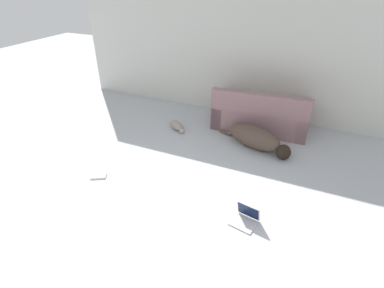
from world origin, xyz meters
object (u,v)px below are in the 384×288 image
(laptop_open, at_px, (246,216))
(couch, at_px, (260,116))
(dog, at_px, (257,138))
(book_cream, at_px, (99,176))
(cat, at_px, (177,126))

(laptop_open, bearing_deg, couch, 110.43)
(dog, relative_size, laptop_open, 4.11)
(laptop_open, bearing_deg, book_cream, -168.82)
(couch, bearing_deg, book_cream, 50.50)
(laptop_open, distance_m, book_cream, 2.33)
(dog, bearing_deg, couch, 119.10)
(couch, height_order, cat, couch)
(dog, relative_size, cat, 2.81)
(dog, bearing_deg, laptop_open, -60.09)
(dog, relative_size, book_cream, 5.29)
(dog, height_order, book_cream, dog)
(cat, distance_m, laptop_open, 2.72)
(cat, xyz_separation_m, laptop_open, (1.93, -1.91, 0.00))
(cat, bearing_deg, dog, 35.20)
(laptop_open, height_order, book_cream, laptop_open)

